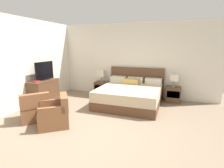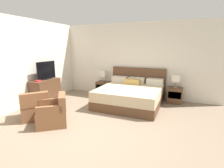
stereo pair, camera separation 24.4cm
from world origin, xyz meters
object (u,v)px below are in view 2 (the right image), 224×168
(tv, at_px, (46,71))
(armchair_companion, at_px, (54,113))
(dresser, at_px, (46,91))
(bed, at_px, (130,95))
(table_lamp_right, at_px, (176,78))
(book_red_cover, at_px, (38,81))
(nightstand_left, at_px, (103,88))
(armchair_by_window, at_px, (35,108))
(nightstand_right, at_px, (175,95))
(table_lamp_left, at_px, (103,74))

(tv, bearing_deg, armchair_companion, -44.11)
(armchair_companion, bearing_deg, dresser, 138.04)
(bed, xyz_separation_m, tv, (-2.75, -0.82, 0.77))
(table_lamp_right, xyz_separation_m, armchair_companion, (-2.66, -2.96, -0.57))
(dresser, height_order, book_red_cover, book_red_cover)
(book_red_cover, bearing_deg, nightstand_left, 55.20)
(armchair_by_window, bearing_deg, table_lamp_right, 39.95)
(bed, distance_m, nightstand_left, 1.55)
(book_red_cover, bearing_deg, armchair_by_window, -50.95)
(dresser, bearing_deg, tv, 88.51)
(nightstand_right, relative_size, table_lamp_right, 1.22)
(nightstand_right, height_order, armchair_by_window, armchair_by_window)
(bed, height_order, armchair_companion, bed)
(nightstand_right, distance_m, armchair_companion, 3.98)
(dresser, xyz_separation_m, book_red_cover, (0.01, -0.33, 0.41))
(armchair_companion, bearing_deg, bed, 59.53)
(bed, distance_m, book_red_cover, 3.05)
(tv, xyz_separation_m, armchair_companion, (1.44, -1.40, -0.81))
(bed, xyz_separation_m, nightstand_left, (-1.35, 0.74, -0.06))
(book_red_cover, bearing_deg, table_lamp_left, 55.22)
(armchair_by_window, relative_size, armchair_companion, 1.00)
(tv, xyz_separation_m, armchair_by_window, (0.71, -1.28, -0.81))
(nightstand_right, height_order, tv, tv)
(nightstand_right, distance_m, dresser, 4.43)
(armchair_by_window, bearing_deg, dresser, 120.89)
(table_lamp_left, distance_m, dresser, 2.21)
(bed, distance_m, table_lamp_left, 1.63)
(nightstand_left, distance_m, tv, 2.25)
(bed, bearing_deg, tv, -163.39)
(book_red_cover, bearing_deg, bed, 24.46)
(table_lamp_right, relative_size, armchair_companion, 0.46)
(bed, relative_size, nightstand_left, 3.90)
(nightstand_right, relative_size, armchair_companion, 0.55)
(table_lamp_right, distance_m, book_red_cover, 4.55)
(dresser, distance_m, book_red_cover, 0.52)
(table_lamp_left, height_order, dresser, table_lamp_left)
(nightstand_right, bearing_deg, dresser, -157.97)
(bed, relative_size, nightstand_right, 3.90)
(bed, xyz_separation_m, book_red_cover, (-2.74, -1.24, 0.50))
(armchair_by_window, height_order, armchair_companion, same)
(table_lamp_right, height_order, armchair_companion, table_lamp_right)
(table_lamp_right, bearing_deg, nightstand_left, -179.97)
(tv, bearing_deg, bed, 16.61)
(table_lamp_left, height_order, tv, tv)
(nightstand_left, xyz_separation_m, nightstand_right, (2.71, 0.00, 0.00))
(tv, bearing_deg, table_lamp_left, 48.34)
(table_lamp_left, distance_m, armchair_by_window, 2.98)
(armchair_companion, bearing_deg, table_lamp_left, 90.98)
(tv, relative_size, book_red_cover, 4.44)
(nightstand_left, distance_m, book_red_cover, 2.48)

